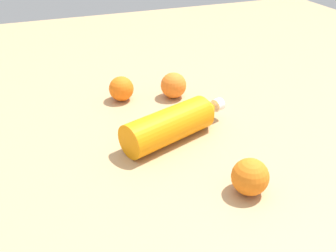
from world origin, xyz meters
The scene contains 5 objects.
ground_plane centered at (0.00, 0.00, 0.00)m, with size 2.40×2.40×0.00m, color tan.
water_bottle centered at (0.02, 0.02, 0.04)m, with size 0.16×0.29×0.08m.
orange_0 centered at (-0.22, -0.03, 0.04)m, with size 0.07×0.07×0.07m, color orange.
orange_1 centered at (0.22, -0.05, 0.04)m, with size 0.07×0.07×0.07m, color orange.
orange_2 centered at (0.26, 0.09, 0.03)m, with size 0.07×0.07×0.07m, color orange.
Camera 1 is at (-0.71, 0.32, 0.49)m, focal length 41.88 mm.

